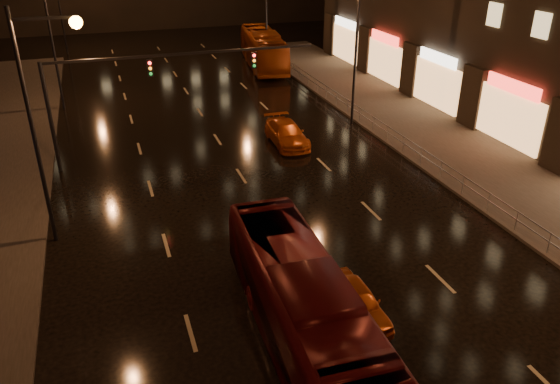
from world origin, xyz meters
name	(u,v)px	position (x,y,z in m)	size (l,w,h in m)	color
ground	(225,150)	(0.00, 20.00, 0.00)	(140.00, 140.00, 0.00)	black
sidewalk_right	(458,152)	(13.50, 15.00, 0.07)	(7.00, 70.00, 0.15)	#38332D
traffic_signal	(132,82)	(-5.06, 20.00, 4.74)	(15.31, 0.32, 6.20)	black
railing_right	(388,129)	(10.20, 18.00, 0.90)	(0.05, 56.00, 1.00)	#99999E
bus_red	(302,304)	(-1.51, 2.43, 1.53)	(2.56, 10.95, 3.05)	#4E0B0E
bus_curb	(263,49)	(8.68, 40.17, 1.71)	(2.87, 12.27, 3.42)	#9B3F0F
taxi_near	(356,302)	(0.80, 3.03, 0.62)	(1.46, 3.63, 1.24)	#CA5313
taxi_far	(287,133)	(4.03, 19.86, 0.70)	(1.95, 4.80, 1.39)	#C65212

